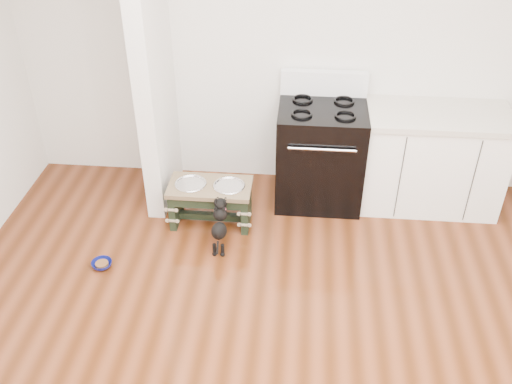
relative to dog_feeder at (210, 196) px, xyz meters
The scene contains 7 objects.
room_shell 2.26m from the dog_feeder, 68.12° to the right, with size 5.00×5.00×5.00m.
partition_wall 1.25m from the dog_feeder, 140.16° to the left, with size 0.15×0.80×2.70m, color silver.
oven_range 1.06m from the dog_feeder, 27.15° to the left, with size 0.76×0.69×1.14m.
cabinet_run 1.98m from the dog_feeder, 14.51° to the left, with size 1.24×0.64×0.91m.
dog_feeder is the anchor object (origin of this frame).
puppy 0.35m from the dog_feeder, 68.85° to the right, with size 0.12×0.36×0.43m.
floor_bowl 1.06m from the dog_feeder, 139.69° to the right, with size 0.18×0.18×0.05m.
Camera 1 is at (0.08, -2.26, 3.09)m, focal length 40.00 mm.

